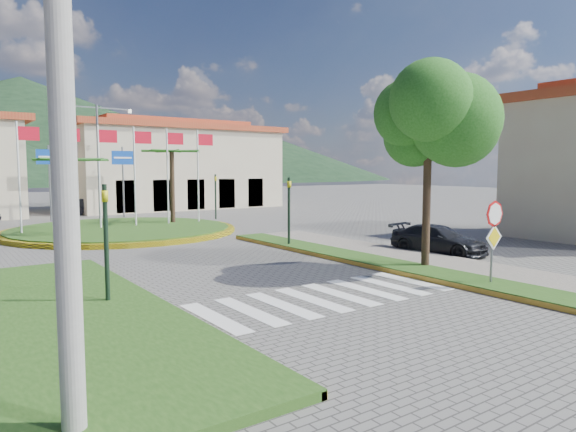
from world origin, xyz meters
TOP-DOWN VIEW (x-y plane):
  - ground at (0.00, 0.00)m, footprint 160.00×160.00m
  - sidewalk_right at (6.00, 2.00)m, footprint 4.00×28.00m
  - verge_right at (4.80, 2.00)m, footprint 1.60×28.00m
  - median_left at (-6.50, 6.00)m, footprint 5.00×14.00m
  - crosswalk at (0.00, 4.00)m, footprint 8.00×3.00m
  - roundabout_island at (0.00, 22.00)m, footprint 12.70×12.70m
  - stop_sign at (4.90, 1.96)m, footprint 0.80×0.11m
  - deciduous_tree at (5.50, 5.00)m, footprint 3.60×3.60m
  - utility_pole at (-7.50, 0.00)m, footprint 0.32×0.32m
  - traffic_light_left at (-5.20, 6.50)m, footprint 0.15×0.18m
  - traffic_light_right at (4.50, 12.00)m, footprint 0.15×0.18m
  - traffic_light_far at (8.00, 26.00)m, footprint 0.18×0.15m
  - direction_sign_west at (-2.00, 30.97)m, footprint 1.60×0.14m
  - direction_sign_east at (3.00, 30.97)m, footprint 1.60×0.14m
  - street_lamp_centre at (1.00, 30.00)m, footprint 4.80×0.16m
  - building_right at (10.00, 38.00)m, footprint 19.08×9.54m
  - hill_far_mid at (15.00, 160.00)m, footprint 180.00×180.00m
  - hill_far_east at (70.00, 135.00)m, footprint 120.00×120.00m
  - car_dark_b at (2.00, 35.01)m, footprint 4.22×2.08m
  - car_side_right at (8.74, 7.00)m, footprint 2.35×4.37m

SIDE VIEW (x-z plane):
  - ground at x=0.00m, z-range 0.00..0.00m
  - crosswalk at x=0.00m, z-range 0.00..0.01m
  - sidewalk_right at x=6.00m, z-range 0.00..0.15m
  - verge_right at x=4.80m, z-range 0.00..0.18m
  - median_left at x=-6.50m, z-range 0.00..0.18m
  - roundabout_island at x=0.00m, z-range -2.83..3.17m
  - car_side_right at x=8.74m, z-range 0.00..1.20m
  - car_dark_b at x=2.00m, z-range 0.00..1.33m
  - stop_sign at x=4.90m, z-range 0.47..3.12m
  - traffic_light_left at x=-5.20m, z-range 0.34..3.54m
  - traffic_light_right at x=4.50m, z-range 0.34..3.54m
  - traffic_light_far at x=8.00m, z-range 0.34..3.54m
  - direction_sign_west at x=-2.00m, z-range 0.93..6.13m
  - direction_sign_east at x=3.00m, z-range 0.93..6.13m
  - building_right at x=10.00m, z-range -0.12..7.93m
  - street_lamp_centre at x=1.00m, z-range 0.50..8.50m
  - utility_pole at x=-7.50m, z-range 0.00..9.00m
  - deciduous_tree at x=5.50m, z-range 1.78..8.58m
  - hill_far_east at x=70.00m, z-range 0.00..18.00m
  - hill_far_mid at x=15.00m, z-range 0.00..30.00m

